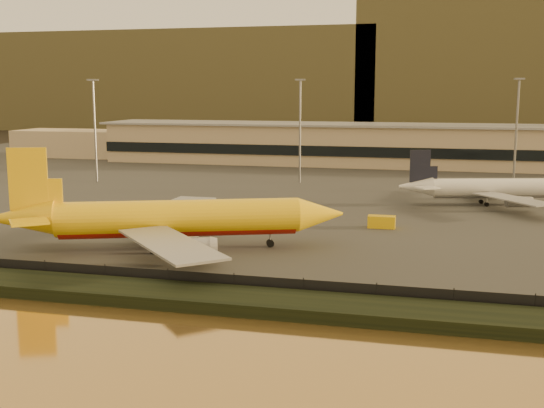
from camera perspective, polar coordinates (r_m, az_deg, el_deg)
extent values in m
plane|color=black|center=(90.45, -1.94, -5.18)|extent=(900.00, 900.00, 0.00)
cube|color=black|center=(74.71, -5.59, -7.85)|extent=(320.00, 7.00, 1.40)
cube|color=#2D2D2D|center=(182.11, 6.38, 2.25)|extent=(320.00, 220.00, 0.20)
cube|color=black|center=(78.15, -4.60, -6.59)|extent=(300.00, 0.05, 2.20)
cube|color=tan|center=(211.11, 7.53, 4.89)|extent=(160.00, 22.00, 12.00)
cube|color=black|center=(200.11, 7.15, 4.36)|extent=(160.00, 0.60, 3.00)
cube|color=gray|center=(210.70, 7.57, 6.60)|extent=(164.00, 24.00, 0.60)
cube|color=tan|center=(244.87, -15.10, 4.92)|extent=(50.00, 18.00, 9.00)
cylinder|color=slate|center=(175.91, -14.59, 5.88)|extent=(0.50, 0.50, 25.00)
cube|color=slate|center=(175.63, -14.76, 10.01)|extent=(2.20, 2.20, 0.40)
cylinder|color=slate|center=(167.90, 2.35, 6.01)|extent=(0.50, 0.50, 25.00)
cube|color=slate|center=(167.60, 2.38, 10.35)|extent=(2.20, 2.20, 0.40)
cylinder|color=slate|center=(163.10, 19.74, 5.36)|extent=(0.50, 0.50, 25.00)
cube|color=slate|center=(162.80, 19.99, 9.82)|extent=(2.20, 2.20, 0.40)
cube|color=brown|center=(454.79, -7.12, 10.02)|extent=(260.00, 160.00, 55.00)
cylinder|color=yellow|center=(98.55, -7.79, -1.10)|extent=(33.98, 17.06, 4.98)
cylinder|color=#A81409|center=(98.71, -7.77, -1.60)|extent=(32.69, 15.70, 3.89)
cone|color=yellow|center=(100.33, 4.06, -0.85)|extent=(8.05, 7.06, 4.98)
cone|color=yellow|center=(101.17, -20.09, -1.11)|extent=(9.84, 7.75, 4.98)
cube|color=yellow|center=(100.14, -19.74, 1.99)|extent=(5.06, 2.27, 8.72)
cube|color=yellow|center=(105.49, -18.49, -0.40)|extent=(5.04, 4.99, 0.30)
cube|color=yellow|center=(95.90, -19.66, -1.41)|extent=(6.70, 6.70, 0.30)
cube|color=gray|center=(111.78, -8.18, -0.30)|extent=(7.05, 21.67, 0.30)
cylinder|color=gray|center=(108.81, -6.93, -1.28)|extent=(6.35, 4.63, 2.74)
cube|color=gray|center=(85.75, -8.53, -3.31)|extent=(19.63, 20.33, 0.30)
cylinder|color=gray|center=(89.16, -6.91, -3.68)|extent=(6.35, 4.63, 2.74)
cylinder|color=black|center=(100.04, -0.15, -3.30)|extent=(1.34, 1.21, 1.10)
cylinder|color=slate|center=(99.92, -0.15, -2.98)|extent=(0.19, 0.19, 2.24)
cylinder|color=black|center=(97.34, -9.87, -3.81)|extent=(1.34, 1.21, 1.10)
cylinder|color=slate|center=(97.21, -9.88, -3.48)|extent=(0.19, 0.19, 2.24)
cylinder|color=black|center=(101.71, -9.74, -3.23)|extent=(1.34, 1.21, 1.10)
cylinder|color=slate|center=(101.58, -9.75, -2.91)|extent=(0.19, 0.19, 2.24)
cylinder|color=silver|center=(143.27, 18.41, 1.31)|extent=(26.59, 10.63, 3.69)
cylinder|color=gray|center=(143.36, 18.39, 1.06)|extent=(25.66, 9.65, 2.88)
cone|color=silver|center=(138.53, 11.93, 1.44)|extent=(7.38, 5.33, 3.69)
cube|color=black|center=(138.20, 12.29, 3.11)|extent=(3.99, 1.37, 6.46)
cube|color=silver|center=(142.39, 12.18, 1.76)|extent=(3.84, 3.67, 0.22)
cube|color=silver|center=(135.29, 12.90, 1.34)|extent=(5.01, 4.96, 0.22)
cube|color=gray|center=(152.62, 16.87, 1.62)|extent=(7.03, 17.08, 0.22)
cylinder|color=gray|center=(151.01, 17.80, 1.10)|extent=(4.81, 3.14, 2.03)
cube|color=gray|center=(133.70, 19.54, 0.41)|extent=(14.20, 16.32, 0.22)
cylinder|color=gray|center=(136.80, 19.87, 0.16)|extent=(4.81, 3.14, 2.03)
cylinder|color=black|center=(141.26, 17.51, -0.03)|extent=(0.95, 0.84, 0.81)
cylinder|color=slate|center=(141.20, 17.52, 0.14)|extent=(0.19, 0.19, 1.66)
cylinder|color=black|center=(144.37, 17.09, 0.19)|extent=(0.95, 0.84, 0.81)
cylinder|color=slate|center=(144.30, 17.10, 0.36)|extent=(0.19, 0.19, 1.66)
cube|color=yellow|center=(115.14, 9.15, -1.48)|extent=(4.54, 2.10, 2.03)
cube|color=silver|center=(125.70, -8.97, -0.59)|extent=(4.36, 2.30, 1.89)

